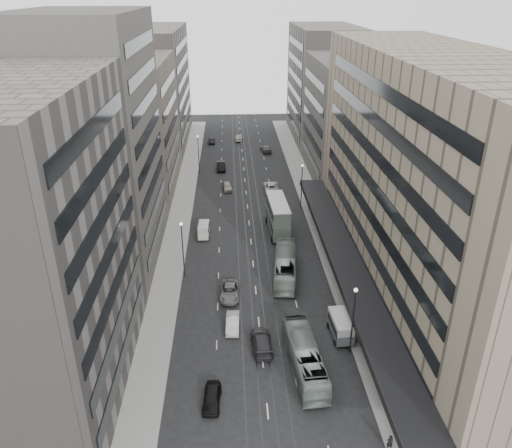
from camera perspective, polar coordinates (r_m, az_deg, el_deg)
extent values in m
plane|color=black|center=(60.37, 0.38, -11.70)|extent=(220.00, 220.00, 0.00)
cube|color=gray|center=(94.15, 6.31, 2.55)|extent=(4.00, 125.00, 0.15)
cube|color=gray|center=(93.38, -8.40, 2.23)|extent=(4.00, 125.00, 0.15)
cube|color=gray|center=(64.81, 19.37, 4.63)|extent=(15.00, 60.00, 30.00)
cube|color=black|center=(66.46, 10.38, -4.24)|extent=(4.40, 60.00, 0.50)
cube|color=#49453F|center=(105.85, 10.58, 11.66)|extent=(15.00, 28.00, 24.00)
cube|color=slate|center=(134.21, 7.74, 15.59)|extent=(15.00, 32.00, 28.00)
cube|color=slate|center=(49.03, -24.93, -3.07)|extent=(15.00, 28.00, 30.00)
cube|color=#49453F|center=(72.20, -18.04, 8.57)|extent=(15.00, 26.00, 34.00)
cube|color=#6D6254|center=(98.78, -14.05, 10.66)|extent=(15.00, 28.00, 25.00)
cube|color=slate|center=(130.32, -11.63, 15.02)|extent=(15.00, 38.00, 28.00)
cylinder|color=#262628|center=(55.37, 10.98, -10.98)|extent=(0.16, 0.16, 8.00)
sphere|color=silver|center=(53.07, 11.34, -7.41)|extent=(0.44, 0.44, 0.44)
cylinder|color=#262628|center=(90.05, 5.22, 4.21)|extent=(0.16, 0.16, 8.00)
sphere|color=silver|center=(88.65, 5.33, 6.68)|extent=(0.44, 0.44, 0.44)
cylinder|color=#262628|center=(68.57, -8.35, -3.10)|extent=(0.16, 0.16, 8.00)
sphere|color=silver|center=(66.72, -8.57, -0.01)|extent=(0.44, 0.44, 0.44)
cylinder|color=#262628|center=(108.23, -6.58, 7.82)|extent=(0.16, 0.16, 8.00)
sphere|color=silver|center=(107.07, -6.69, 9.91)|extent=(0.44, 0.44, 0.44)
imported|color=gray|center=(53.90, 5.58, -14.95)|extent=(3.60, 11.83, 3.25)
imported|color=gray|center=(69.18, 3.35, -4.78)|extent=(4.29, 12.29, 3.35)
cube|color=slate|center=(81.47, 2.50, 0.26)|extent=(3.21, 10.05, 2.54)
cube|color=slate|center=(80.50, 2.53, 1.79)|extent=(3.14, 9.65, 2.21)
cube|color=silver|center=(80.03, 2.54, 2.56)|extent=(3.21, 10.05, 0.13)
cylinder|color=black|center=(78.68, 1.85, -1.72)|extent=(0.36, 1.12, 1.10)
cylinder|color=black|center=(79.06, 3.83, -1.62)|extent=(0.36, 1.12, 1.10)
cylinder|color=black|center=(85.05, 1.22, 0.47)|extent=(0.36, 1.12, 1.10)
cylinder|color=black|center=(85.40, 3.06, 0.55)|extent=(0.36, 1.12, 1.10)
cube|color=#565B5E|center=(59.27, 9.62, -11.74)|extent=(2.26, 4.87, 1.24)
cube|color=beige|center=(58.62, 9.70, -10.88)|extent=(2.21, 4.78, 0.98)
cylinder|color=black|center=(58.22, 9.01, -13.25)|extent=(0.24, 0.72, 0.71)
cylinder|color=black|center=(58.72, 10.94, -13.04)|extent=(0.24, 0.72, 0.71)
cylinder|color=black|center=(60.61, 8.26, -11.42)|extent=(0.24, 0.72, 0.71)
cylinder|color=black|center=(61.10, 10.11, -11.24)|extent=(0.24, 0.72, 0.71)
cube|color=beige|center=(80.58, -5.98, -0.92)|extent=(1.77, 3.73, 1.13)
cube|color=#BAB3A8|center=(80.13, -6.01, -0.27)|extent=(1.73, 3.65, 0.89)
cylinder|color=black|center=(79.82, -6.61, -1.68)|extent=(0.18, 0.59, 0.59)
cylinder|color=black|center=(79.68, -5.43, -1.67)|extent=(0.18, 0.59, 0.59)
cylinder|color=black|center=(81.98, -6.48, -0.90)|extent=(0.18, 0.59, 0.59)
cylinder|color=black|center=(81.85, -5.32, -0.89)|extent=(0.18, 0.59, 0.59)
imported|color=black|center=(51.01, -5.07, -19.14)|extent=(1.97, 4.32, 1.44)
imported|color=beige|center=(59.86, -2.69, -11.24)|extent=(1.69, 4.42, 1.44)
imported|color=slate|center=(65.38, -3.01, -7.70)|extent=(2.69, 5.44, 1.48)
imported|color=#29282B|center=(56.96, 0.65, -13.31)|extent=(2.48, 5.60, 1.60)
imported|color=#A09B85|center=(99.22, -3.32, 4.30)|extent=(2.26, 4.55, 1.49)
imported|color=black|center=(110.75, -4.02, 6.63)|extent=(2.02, 5.26, 1.71)
imported|color=beige|center=(98.57, 1.75, 4.26)|extent=(2.94, 6.24, 1.72)
imported|color=#4D4C4F|center=(123.19, 1.11, 8.59)|extent=(2.76, 5.45, 1.52)
imported|color=black|center=(130.89, -5.09, 9.49)|extent=(1.66, 4.11, 1.40)
imported|color=#9D9782|center=(132.72, -1.98, 9.82)|extent=(1.83, 4.61, 1.49)
imported|color=black|center=(48.34, 15.05, -22.95)|extent=(0.60, 0.40, 1.62)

